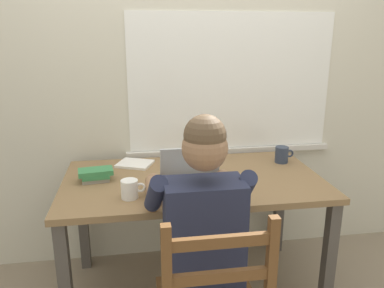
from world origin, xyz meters
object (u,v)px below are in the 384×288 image
Objects in this scene: coffee_mug_white at (130,189)px; coffee_mug_dark at (282,155)px; seated_person at (200,229)px; laptop at (193,182)px; computer_mouse at (237,190)px; desk at (193,192)px; book_stack_main at (96,175)px.

coffee_mug_dark reaches higher than coffee_mug_white.
coffee_mug_white is at bearing 140.31° from seated_person.
laptop is 2.65× the size of coffee_mug_white.
coffee_mug_white reaches higher than computer_mouse.
computer_mouse is 0.55m from coffee_mug_white.
desk is 12.14× the size of coffee_mug_dark.
laptop is at bearing -23.99° from book_stack_main.
coffee_mug_dark reaches higher than desk.
book_stack_main is at bearing -173.08° from coffee_mug_dark.
book_stack_main is at bearing 133.75° from seated_person.
coffee_mug_white is (-0.55, 0.02, 0.03)m from computer_mouse.
coffee_mug_white is 0.33m from book_stack_main.
seated_person is at bearing -46.25° from book_stack_main.
laptop is at bearing 165.27° from computer_mouse.
computer_mouse is (0.19, -0.25, 0.11)m from desk.
coffee_mug_dark is at bearing 6.92° from book_stack_main.
seated_person is 0.95m from coffee_mug_dark.
desk is 0.24m from laptop.
seated_person is 0.35m from computer_mouse.
coffee_mug_dark is (0.97, 0.41, 0.00)m from coffee_mug_white.
laptop reaches higher than coffee_mug_dark.
laptop reaches higher than computer_mouse.
computer_mouse is at bearing 44.77° from seated_person.
seated_person is at bearing -39.69° from coffee_mug_white.
laptop is 2.70× the size of coffee_mug_dark.
computer_mouse is (0.22, -0.06, -0.04)m from laptop.
coffee_mug_dark is (0.42, 0.43, 0.04)m from computer_mouse.
seated_person is 0.42m from coffee_mug_white.
laptop is 0.57m from book_stack_main.
desk is at bearing 84.52° from seated_person.
seated_person reaches higher than coffee_mug_dark.
coffee_mug_white is 0.61× the size of book_stack_main.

